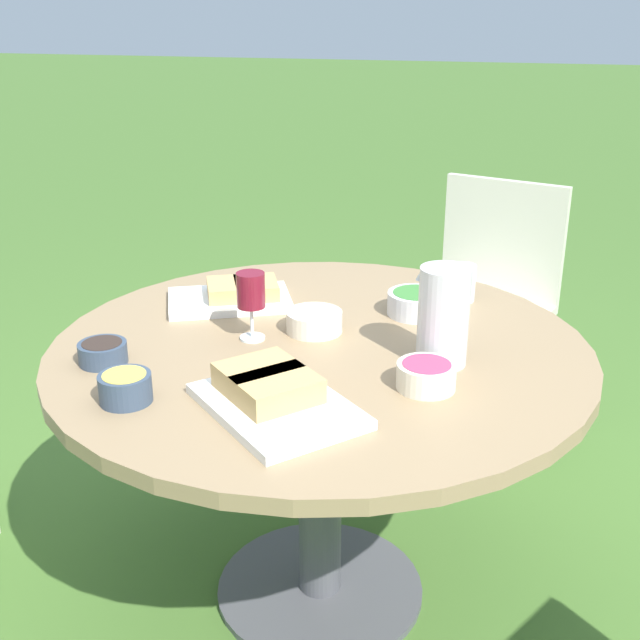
# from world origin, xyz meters

# --- Properties ---
(ground_plane) EXTENTS (40.00, 40.00, 0.00)m
(ground_plane) POSITION_xyz_m (0.00, 0.00, 0.00)
(ground_plane) COLOR #446B2B
(dining_table) EXTENTS (1.27, 1.27, 0.72)m
(dining_table) POSITION_xyz_m (0.00, 0.00, 0.61)
(dining_table) COLOR #4C4C51
(dining_table) RESTS_ON ground_plane
(chair_near_left) EXTENTS (0.54, 0.53, 0.89)m
(chair_near_left) POSITION_xyz_m (-0.32, -1.06, 0.52)
(chair_near_left) COLOR beige
(chair_near_left) RESTS_ON ground_plane
(water_pitcher) EXTENTS (0.12, 0.11, 0.22)m
(water_pitcher) POSITION_xyz_m (-0.29, 0.03, 0.83)
(water_pitcher) COLOR silver
(water_pitcher) RESTS_ON dining_table
(wine_glass) EXTENTS (0.07, 0.07, 0.16)m
(wine_glass) POSITION_xyz_m (0.16, 0.01, 0.84)
(wine_glass) COLOR silver
(wine_glass) RESTS_ON dining_table
(platter_bread_main) EXTENTS (0.41, 0.40, 0.07)m
(platter_bread_main) POSITION_xyz_m (0.01, 0.33, 0.75)
(platter_bread_main) COLOR white
(platter_bread_main) RESTS_ON dining_table
(platter_charcuterie) EXTENTS (0.38, 0.32, 0.06)m
(platter_charcuterie) POSITION_xyz_m (0.29, -0.20, 0.74)
(platter_charcuterie) COLOR white
(platter_charcuterie) RESTS_ON dining_table
(bowl_fries) EXTENTS (0.11, 0.11, 0.06)m
(bowl_fries) POSITION_xyz_m (0.30, 0.38, 0.75)
(bowl_fries) COLOR #334256
(bowl_fries) RESTS_ON dining_table
(bowl_salad) EXTENTS (0.15, 0.15, 0.06)m
(bowl_salad) POSITION_xyz_m (-0.19, -0.25, 0.75)
(bowl_salad) COLOR silver
(bowl_salad) RESTS_ON dining_table
(bowl_olives) EXTENTS (0.11, 0.11, 0.05)m
(bowl_olives) POSITION_xyz_m (0.44, 0.23, 0.75)
(bowl_olives) COLOR #334256
(bowl_olives) RESTS_ON dining_table
(bowl_dip_red) EXTENTS (0.12, 0.12, 0.06)m
(bowl_dip_red) POSITION_xyz_m (-0.27, 0.16, 0.75)
(bowl_dip_red) COLOR beige
(bowl_dip_red) RESTS_ON dining_table
(bowl_dip_cream) EXTENTS (0.14, 0.14, 0.05)m
(bowl_dip_cream) POSITION_xyz_m (0.03, -0.07, 0.75)
(bowl_dip_cream) COLOR beige
(bowl_dip_cream) RESTS_ON dining_table
(cup_water_near) EXTENTS (0.07, 0.07, 0.10)m
(cup_water_near) POSITION_xyz_m (-0.29, -0.38, 0.77)
(cup_water_near) COLOR silver
(cup_water_near) RESTS_ON dining_table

